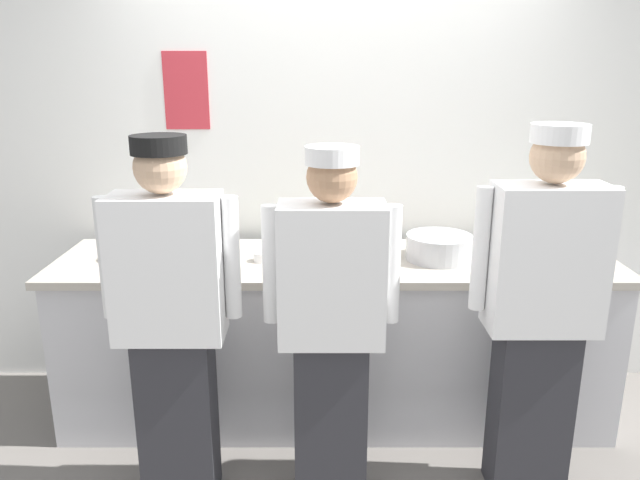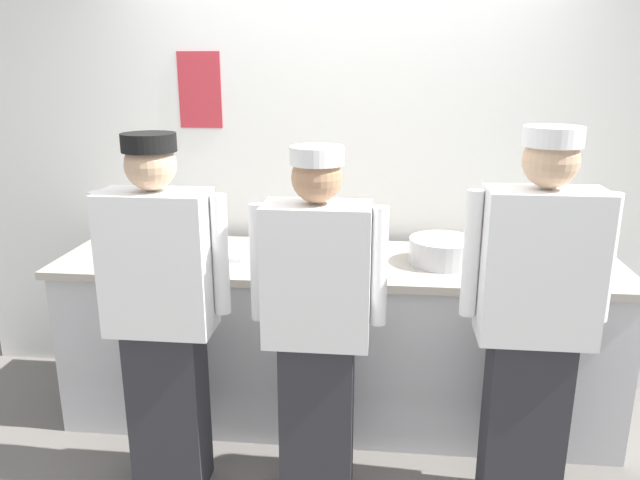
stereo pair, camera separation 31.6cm
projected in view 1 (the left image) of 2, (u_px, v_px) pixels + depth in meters
The scene contains 17 objects.
ground_plane at pixel (337, 453), 3.11m from camera, with size 9.00×9.00×0.00m, color slate.
wall_back at pixel (335, 148), 3.57m from camera, with size 4.63×0.11×2.88m.
prep_counter at pixel (336, 337), 3.36m from camera, with size 2.95×0.75×0.92m.
chef_near_left at pixel (172, 316), 2.60m from camera, with size 0.60×0.24×1.64m.
chef_center at pixel (332, 321), 2.61m from camera, with size 0.59×0.24×1.60m.
chef_far_right at pixel (542, 308), 2.63m from camera, with size 0.61×0.24×1.68m.
plate_stack_front at pixel (530, 247), 3.29m from camera, with size 0.24×0.24×0.08m.
plate_stack_rear at pixel (124, 254), 3.23m from camera, with size 0.20×0.20×0.05m.
mixing_bowl_steel at pixel (440, 247), 3.21m from camera, with size 0.35×0.35×0.13m, color #B7BABF.
sheet_tray at pixel (196, 258), 3.20m from camera, with size 0.45×0.28×0.02m, color #B7BABF.
squeeze_bottle_primary at pixel (286, 236), 3.30m from camera, with size 0.06×0.06×0.20m.
squeeze_bottle_secondary at pixel (576, 241), 3.21m from camera, with size 0.06×0.06×0.20m.
squeeze_bottle_spare at pixel (320, 252), 3.04m from camera, with size 0.06×0.06×0.19m.
ramekin_red_sauce at pixel (358, 259), 3.16m from camera, with size 0.11×0.11×0.04m.
ramekin_green_sauce at pixel (478, 244), 3.40m from camera, with size 0.09×0.09×0.05m.
ramekin_yellow_sauce at pixel (263, 256), 3.18m from camera, with size 0.08×0.08×0.05m.
ramekin_orange_sauce at pixel (375, 247), 3.35m from camera, with size 0.10×0.10×0.05m.
Camera 1 is at (-0.08, -2.69, 1.91)m, focal length 34.27 mm.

